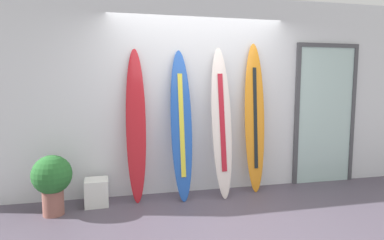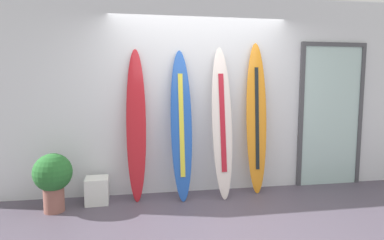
% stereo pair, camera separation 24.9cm
% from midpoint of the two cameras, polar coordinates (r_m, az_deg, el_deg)
% --- Properties ---
extents(ground, '(8.00, 8.00, 0.04)m').
position_cam_midpoint_polar(ground, '(3.80, 6.88, -18.34)').
color(ground, '#4E4553').
extents(wall_back, '(7.20, 0.20, 2.80)m').
position_cam_midpoint_polar(wall_back, '(4.71, 2.62, 4.38)').
color(wall_back, silver).
rests_on(wall_back, ground).
extents(surfboard_crimson, '(0.27, 0.35, 2.04)m').
position_cam_midpoint_polar(surfboard_crimson, '(4.36, -8.24, -1.11)').
color(surfboard_crimson, '#B41A23').
rests_on(surfboard_crimson, ground).
extents(surfboard_cobalt, '(0.29, 0.44, 2.03)m').
position_cam_midpoint_polar(surfboard_cobalt, '(4.36, -0.27, -1.05)').
color(surfboard_cobalt, blue).
rests_on(surfboard_cobalt, ground).
extents(surfboard_ivory, '(0.28, 0.44, 2.08)m').
position_cam_midpoint_polar(surfboard_ivory, '(4.46, 6.93, -0.43)').
color(surfboard_ivory, silver).
rests_on(surfboard_ivory, ground).
extents(surfboard_sunset, '(0.31, 0.30, 2.15)m').
position_cam_midpoint_polar(surfboard_sunset, '(4.73, 12.81, 0.11)').
color(surfboard_sunset, orange).
rests_on(surfboard_sunset, ground).
extents(display_block_left, '(0.30, 0.30, 0.34)m').
position_cam_midpoint_polar(display_block_left, '(4.48, -14.90, -11.96)').
color(display_block_left, silver).
rests_on(display_block_left, ground).
extents(glass_door, '(1.05, 0.06, 2.18)m').
position_cam_midpoint_polar(glass_door, '(5.44, 24.56, 1.18)').
color(glass_door, silver).
rests_on(glass_door, ground).
extents(potted_plant, '(0.46, 0.46, 0.73)m').
position_cam_midpoint_polar(potted_plant, '(4.29, -21.87, -9.28)').
color(potted_plant, '#8D574C').
rests_on(potted_plant, ground).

